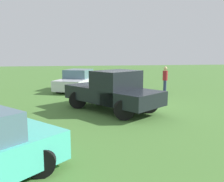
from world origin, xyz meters
The scene contains 5 objects.
ground_plane centered at (0.00, 0.00, 0.00)m, with size 80.00×80.00×0.00m, color #477533.
pickup_truck centered at (-0.90, -0.56, 0.95)m, with size 4.24×4.86×1.83m.
sedan_near centered at (-2.29, 6.11, 0.66)m, with size 3.41×4.74×1.45m.
person_bystander centered at (3.29, 3.76, 0.98)m, with size 0.35×0.35×1.74m.
traffic_cone centered at (1.42, 4.13, 0.28)m, with size 0.32×0.32×0.55m, color orange.
Camera 1 is at (-2.83, -11.03, 2.58)m, focal length 38.63 mm.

